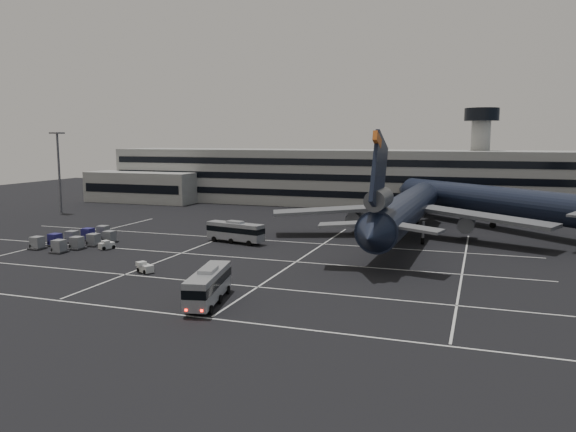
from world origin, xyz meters
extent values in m
plane|color=black|center=(0.00, 0.00, 0.00)|extent=(260.00, 260.00, 0.00)
cube|color=silver|center=(0.00, -22.00, 0.01)|extent=(90.00, 0.25, 0.01)
cube|color=silver|center=(0.00, -10.00, 0.01)|extent=(90.00, 0.25, 0.01)
cube|color=silver|center=(0.00, 4.00, 0.01)|extent=(90.00, 0.25, 0.01)
cube|color=silver|center=(0.00, 18.00, 0.01)|extent=(90.00, 0.25, 0.01)
cube|color=silver|center=(-30.00, 6.00, 0.01)|extent=(0.25, 55.00, 0.01)
cube|color=silver|center=(-6.00, 6.00, 0.01)|extent=(0.25, 55.00, 0.01)
cube|color=silver|center=(12.00, 6.00, 0.01)|extent=(0.25, 55.00, 0.01)
cube|color=silver|center=(34.00, 6.00, 0.01)|extent=(0.25, 55.00, 0.01)
cube|color=gray|center=(0.00, 72.00, 7.00)|extent=(120.00, 18.00, 14.00)
cube|color=black|center=(0.00, 62.95, 3.50)|extent=(118.00, 0.20, 1.60)
cube|color=black|center=(0.00, 62.95, 7.50)|extent=(118.00, 0.20, 1.60)
cube|color=black|center=(0.00, 62.95, 11.20)|extent=(118.00, 0.20, 1.60)
cube|color=gray|center=(-50.00, 60.00, 4.00)|extent=(30.00, 10.00, 8.00)
cylinder|color=gray|center=(35.00, 74.00, 11.00)|extent=(4.40, 4.40, 22.00)
cylinder|color=black|center=(35.00, 74.00, 22.50)|extent=(8.00, 8.00, 3.00)
ellipsoid|color=#38332B|center=(-60.00, 170.00, -10.50)|extent=(196.00, 140.00, 32.00)
ellipsoid|color=#38332B|center=(30.00, 170.00, -13.50)|extent=(252.00, 180.00, 44.00)
cylinder|color=slate|center=(-55.00, 35.00, 9.00)|extent=(0.50, 0.50, 18.00)
cube|color=slate|center=(-55.00, 35.00, 18.10)|extent=(2.40, 2.40, 0.35)
cylinder|color=black|center=(24.06, 25.11, 5.20)|extent=(6.64, 48.11, 5.60)
cone|color=black|center=(24.63, 51.30, 5.20)|extent=(5.70, 4.62, 5.60)
cone|color=black|center=(23.48, -1.39, 5.20)|extent=(5.15, 5.11, 5.04)
cube|color=black|center=(23.56, 2.11, 12.60)|extent=(0.71, 9.48, 10.97)
cube|color=#D15D1B|center=(23.53, 0.61, 16.80)|extent=(0.62, 3.24, 2.24)
cylinder|color=#595B60|center=(23.57, 2.61, 9.30)|extent=(2.83, 6.06, 2.70)
cube|color=slate|center=(19.38, 3.20, 5.80)|extent=(7.97, 4.54, 0.87)
cube|color=slate|center=(27.78, 3.02, 5.80)|extent=(8.04, 4.83, 0.87)
cube|color=slate|center=(11.61, 27.38, 4.40)|extent=(22.52, 12.94, 1.75)
cylinder|color=#595B60|center=(14.67, 30.31, 2.70)|extent=(2.82, 5.56, 2.70)
cube|color=slate|center=(36.60, 26.84, 4.40)|extent=(22.39, 13.74, 1.75)
cylinder|color=#595B60|center=(33.67, 29.90, 2.70)|extent=(2.82, 5.56, 2.70)
cylinder|color=slate|center=(24.39, 40.46, 2.20)|extent=(0.44, 0.44, 3.00)
cylinder|color=black|center=(24.39, 40.46, 0.55)|extent=(0.52, 1.11, 1.10)
cylinder|color=slate|center=(20.82, 23.18, 2.20)|extent=(0.44, 0.44, 3.00)
cylinder|color=black|center=(20.82, 23.18, 0.55)|extent=(0.52, 1.11, 1.10)
cylinder|color=slate|center=(27.22, 23.04, 2.20)|extent=(0.44, 0.44, 3.00)
cylinder|color=black|center=(27.22, 23.04, 0.55)|extent=(0.52, 1.11, 1.10)
cylinder|color=black|center=(38.12, 44.24, 5.20)|extent=(38.71, 37.06, 5.60)
cone|color=black|center=(19.09, 62.25, 5.20)|extent=(7.12, 7.16, 5.60)
cylinder|color=slate|center=(38.12, 44.24, 2.20)|extent=(0.44, 0.44, 3.00)
cylinder|color=black|center=(38.12, 44.24, 0.55)|extent=(1.14, 1.12, 1.10)
cube|color=gray|center=(9.58, -17.53, 1.95)|extent=(4.50, 10.74, 2.86)
cube|color=black|center=(9.58, -17.53, 2.30)|extent=(4.57, 10.82, 0.90)
cube|color=gray|center=(9.58, -17.53, 3.55)|extent=(2.08, 3.11, 0.33)
cylinder|color=black|center=(9.17, -21.36, 0.46)|extent=(0.49, 0.96, 0.91)
cylinder|color=black|center=(11.50, -20.87, 0.46)|extent=(0.49, 0.96, 0.91)
cylinder|color=black|center=(8.42, -17.78, 0.46)|extent=(0.49, 0.96, 0.91)
cylinder|color=black|center=(10.75, -17.28, 0.46)|extent=(0.49, 0.96, 0.91)
cylinder|color=black|center=(7.66, -14.19, 0.46)|extent=(0.49, 0.96, 0.91)
cylinder|color=black|center=(9.99, -13.70, 0.46)|extent=(0.49, 0.96, 0.91)
cube|color=#FF0C05|center=(9.92, -22.83, 0.86)|extent=(0.25, 0.12, 0.21)
cube|color=#FF0C05|center=(11.41, -22.52, 0.86)|extent=(0.25, 0.12, 0.21)
cube|color=gray|center=(-1.89, 14.31, 1.89)|extent=(10.40, 4.50, 2.77)
cube|color=black|center=(-1.89, 14.31, 2.22)|extent=(10.47, 4.57, 0.88)
cube|color=gray|center=(-1.89, 14.31, 3.44)|extent=(3.02, 2.05, 0.32)
cylinder|color=black|center=(1.32, 12.40, 0.44)|extent=(0.93, 0.48, 0.89)
cylinder|color=black|center=(1.83, 14.65, 0.44)|extent=(0.93, 0.48, 0.89)
cylinder|color=black|center=(-2.15, 13.19, 0.44)|extent=(0.93, 0.48, 0.89)
cylinder|color=black|center=(-1.63, 15.44, 0.44)|extent=(0.93, 0.48, 0.89)
cylinder|color=black|center=(-5.61, 13.98, 0.44)|extent=(0.93, 0.48, 0.89)
cylinder|color=black|center=(-5.10, 16.23, 0.44)|extent=(0.93, 0.48, 0.89)
cube|color=silver|center=(-18.48, 2.95, 0.56)|extent=(2.01, 2.55, 0.92)
cube|color=silver|center=(-18.68, 2.48, 1.18)|extent=(1.40, 1.29, 0.51)
cylinder|color=black|center=(-19.32, 2.42, 0.29)|extent=(0.43, 0.61, 0.57)
cylinder|color=black|center=(-18.29, 1.97, 0.29)|extent=(0.43, 0.61, 0.57)
cylinder|color=black|center=(-18.67, 3.92, 0.29)|extent=(0.43, 0.61, 0.57)
cylinder|color=black|center=(-17.64, 3.48, 0.29)|extent=(0.43, 0.61, 0.57)
cube|color=silver|center=(-4.18, -8.18, 0.56)|extent=(2.55, 2.11, 0.92)
cube|color=silver|center=(-3.73, -8.41, 1.17)|extent=(1.32, 1.41, 0.51)
cylinder|color=black|center=(-3.71, -9.05, 0.28)|extent=(0.61, 0.46, 0.57)
cylinder|color=black|center=(-3.20, -8.05, 0.28)|extent=(0.61, 0.46, 0.57)
cylinder|color=black|center=(-5.16, -8.31, 0.28)|extent=(0.61, 0.46, 0.57)
cylinder|color=black|center=(-4.65, -7.31, 0.28)|extent=(0.61, 0.46, 0.57)
cube|color=#2D2D30|center=(-28.56, -0.59, 0.17)|extent=(2.46, 2.70, 0.19)
cylinder|color=black|center=(-28.56, -0.59, 0.11)|extent=(0.11, 0.21, 0.21)
cube|color=gray|center=(-28.56, -0.59, 1.11)|extent=(1.95, 1.95, 1.69)
cube|color=#2D2D30|center=(-23.41, -1.72, 0.17)|extent=(2.46, 2.70, 0.19)
cylinder|color=black|center=(-23.41, -1.72, 0.11)|extent=(0.11, 0.21, 0.21)
cube|color=gray|center=(-23.41, -1.72, 1.11)|extent=(1.95, 1.95, 1.69)
cube|color=#2D2D30|center=(-27.88, 2.50, 0.17)|extent=(2.46, 2.70, 0.19)
cylinder|color=black|center=(-27.88, 2.50, 0.11)|extent=(0.11, 0.21, 0.21)
cube|color=navy|center=(-27.88, 2.50, 1.11)|extent=(1.95, 1.95, 1.69)
cube|color=#2D2D30|center=(-22.73, 1.37, 0.17)|extent=(2.46, 2.70, 0.19)
cylinder|color=black|center=(-22.73, 1.37, 0.11)|extent=(0.11, 0.21, 0.21)
cube|color=gray|center=(-22.73, 1.37, 1.11)|extent=(1.95, 1.95, 1.69)
cube|color=#2D2D30|center=(-27.20, 5.59, 0.17)|extent=(2.46, 2.70, 0.19)
cylinder|color=black|center=(-27.20, 5.59, 0.11)|extent=(0.11, 0.21, 0.21)
cube|color=gray|center=(-27.20, 5.59, 1.11)|extent=(1.95, 1.95, 1.69)
cube|color=#2D2D30|center=(-22.05, 4.46, 0.17)|extent=(2.46, 2.70, 0.19)
cylinder|color=black|center=(-22.05, 4.46, 0.11)|extent=(0.11, 0.21, 0.21)
cube|color=gray|center=(-22.05, 4.46, 1.11)|extent=(1.95, 1.95, 1.69)
cube|color=#2D2D30|center=(-26.52, 8.68, 0.17)|extent=(2.46, 2.70, 0.19)
cylinder|color=black|center=(-26.52, 8.68, 0.11)|extent=(0.11, 0.21, 0.21)
cube|color=navy|center=(-26.52, 8.68, 1.11)|extent=(1.95, 1.95, 1.69)
cube|color=#2D2D30|center=(-21.37, 7.55, 0.17)|extent=(2.46, 2.70, 0.19)
cylinder|color=black|center=(-21.37, 7.55, 0.11)|extent=(0.11, 0.21, 0.21)
cube|color=gray|center=(-21.37, 7.55, 1.11)|extent=(1.95, 1.95, 1.69)
cube|color=#2D2D30|center=(-25.84, 11.77, 0.17)|extent=(2.46, 2.70, 0.19)
cylinder|color=black|center=(-25.84, 11.77, 0.11)|extent=(0.11, 0.21, 0.21)
cube|color=gray|center=(-25.84, 11.77, 1.11)|extent=(1.95, 1.95, 1.69)
camera|label=1|loc=(35.94, -68.15, 17.03)|focal=35.00mm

